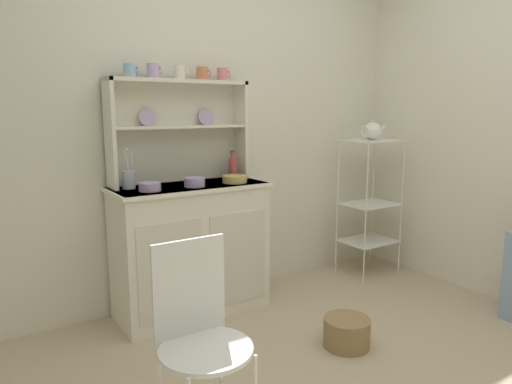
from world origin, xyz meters
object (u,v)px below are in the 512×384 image
object	(u,v)px
utensil_jar	(129,179)
porcelain_teapot	(372,131)
hutch_cabinet	(191,248)
bakers_rack	(370,194)
jam_bottle	(233,167)
bowl_mixing_large	(150,187)
hutch_shelf_unit	(178,123)
cup_sky_0	(130,71)
wire_chair	(199,327)
floor_basket	(347,332)

from	to	relation	value
utensil_jar	porcelain_teapot	size ratio (longest dim) A/B	1.06
hutch_cabinet	bakers_rack	world-z (taller)	bakers_rack
jam_bottle	utensil_jar	xyz separation A→B (m)	(-0.74, -0.01, -0.02)
bowl_mixing_large	utensil_jar	size ratio (longest dim) A/B	0.53
hutch_shelf_unit	utensil_jar	xyz separation A→B (m)	(-0.37, -0.09, -0.33)
hutch_shelf_unit	utensil_jar	size ratio (longest dim) A/B	3.83
hutch_cabinet	bowl_mixing_large	bearing A→B (deg)	-166.00
hutch_cabinet	cup_sky_0	distance (m)	1.18
wire_chair	bowl_mixing_large	world-z (taller)	bowl_mixing_large
floor_basket	jam_bottle	size ratio (longest dim) A/B	1.34
bakers_rack	wire_chair	bearing A→B (deg)	-152.46
cup_sky_0	jam_bottle	size ratio (longest dim) A/B	0.45
hutch_cabinet	floor_basket	size ratio (longest dim) A/B	3.79
bakers_rack	porcelain_teapot	size ratio (longest dim) A/B	4.77
floor_basket	bowl_mixing_large	size ratio (longest dim) A/B	2.03
hutch_cabinet	cup_sky_0	bearing A→B (deg)	159.00
hutch_cabinet	bakers_rack	bearing A→B (deg)	-3.82
bakers_rack	bowl_mixing_large	world-z (taller)	bakers_rack
jam_bottle	floor_basket	bearing A→B (deg)	-80.77
wire_chair	jam_bottle	xyz separation A→B (m)	(0.90, 1.28, 0.43)
wire_chair	utensil_jar	xyz separation A→B (m)	(0.16, 1.27, 0.41)
bakers_rack	bowl_mixing_large	size ratio (longest dim) A/B	8.41
cup_sky_0	porcelain_teapot	size ratio (longest dim) A/B	0.39
cup_sky_0	jam_bottle	distance (m)	0.94
bakers_rack	cup_sky_0	size ratio (longest dim) A/B	12.30
bakers_rack	jam_bottle	distance (m)	1.23
wire_chair	porcelain_teapot	xyz separation A→B (m)	(2.08, 1.09, 0.66)
hutch_cabinet	hutch_shelf_unit	bearing A→B (deg)	90.00
wire_chair	cup_sky_0	xyz separation A→B (m)	(0.21, 1.31, 1.06)
hutch_cabinet	bowl_mixing_large	size ratio (longest dim) A/B	7.69
wire_chair	cup_sky_0	world-z (taller)	cup_sky_0
wire_chair	utensil_jar	distance (m)	1.34
wire_chair	floor_basket	world-z (taller)	wire_chair
floor_basket	porcelain_teapot	size ratio (longest dim) A/B	1.15
hutch_cabinet	cup_sky_0	world-z (taller)	cup_sky_0
hutch_shelf_unit	utensil_jar	bearing A→B (deg)	-167.06
bakers_rack	floor_basket	size ratio (longest dim) A/B	4.15
bowl_mixing_large	floor_basket	bearing A→B (deg)	-45.47
bowl_mixing_large	porcelain_teapot	world-z (taller)	porcelain_teapot
floor_basket	utensil_jar	world-z (taller)	utensil_jar
hutch_shelf_unit	cup_sky_0	distance (m)	0.45
hutch_shelf_unit	cup_sky_0	world-z (taller)	cup_sky_0
cup_sky_0	porcelain_teapot	xyz separation A→B (m)	(1.87, -0.23, -0.40)
utensil_jar	bowl_mixing_large	bearing A→B (deg)	-62.59
porcelain_teapot	bakers_rack	bearing A→B (deg)	-0.00
bakers_rack	wire_chair	size ratio (longest dim) A/B	1.30
hutch_shelf_unit	porcelain_teapot	distance (m)	1.58
bakers_rack	porcelain_teapot	world-z (taller)	porcelain_teapot
hutch_cabinet	utensil_jar	world-z (taller)	utensil_jar
hutch_shelf_unit	cup_sky_0	size ratio (longest dim) A/B	10.48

